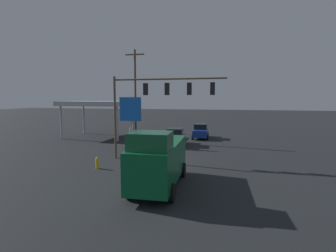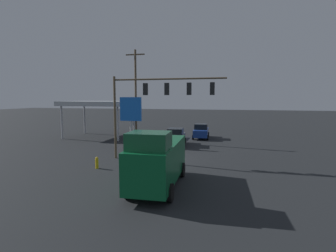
# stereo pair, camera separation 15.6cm
# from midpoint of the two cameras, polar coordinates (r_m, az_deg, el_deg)

# --- Properties ---
(ground_plane) EXTENTS (200.00, 200.00, 0.00)m
(ground_plane) POSITION_cam_midpoint_polar(r_m,az_deg,el_deg) (23.38, -1.33, -7.07)
(ground_plane) COLOR black
(traffic_signal_assembly) EXTENTS (9.64, 0.43, 7.19)m
(traffic_signal_assembly) POSITION_cam_midpoint_polar(r_m,az_deg,el_deg) (22.06, -2.53, 6.58)
(traffic_signal_assembly) COLOR brown
(traffic_signal_assembly) RESTS_ON ground
(utility_pole) EXTENTS (2.40, 0.26, 11.20)m
(utility_pole) POSITION_cam_midpoint_polar(r_m,az_deg,el_deg) (32.89, -7.27, 7.05)
(utility_pole) COLOR brown
(utility_pole) RESTS_ON ground
(gas_station_canopy) EXTENTS (9.09, 6.69, 4.90)m
(gas_station_canopy) POSITION_cam_midpoint_polar(r_m,az_deg,el_deg) (36.89, -15.01, 4.67)
(gas_station_canopy) COLOR #B2B7BC
(gas_station_canopy) RESTS_ON ground
(price_sign) EXTENTS (2.49, 0.27, 5.43)m
(price_sign) POSITION_cam_midpoint_polar(r_m,az_deg,el_deg) (29.70, -8.33, 3.24)
(price_sign) COLOR #B7B7BC
(price_sign) RESTS_ON ground
(delivery_truck) EXTENTS (2.79, 6.89, 3.58)m
(delivery_truck) POSITION_cam_midpoint_polar(r_m,az_deg,el_deg) (15.66, -2.31, -7.31)
(delivery_truck) COLOR #0C592D
(delivery_truck) RESTS_ON ground
(sedan_far) EXTENTS (2.32, 4.53, 1.93)m
(sedan_far) POSITION_cam_midpoint_polar(r_m,az_deg,el_deg) (29.64, 1.44, -2.38)
(sedan_far) COLOR #474C51
(sedan_far) RESTS_ON ground
(sedan_waiting) EXTENTS (2.24, 4.49, 1.93)m
(sedan_waiting) POSITION_cam_midpoint_polar(r_m,az_deg,el_deg) (35.07, 6.97, -1.10)
(sedan_waiting) COLOR navy
(sedan_waiting) RESTS_ON ground
(fire_hydrant) EXTENTS (0.24, 0.24, 0.88)m
(fire_hydrant) POSITION_cam_midpoint_polar(r_m,az_deg,el_deg) (20.75, -15.37, -7.74)
(fire_hydrant) COLOR gold
(fire_hydrant) RESTS_ON ground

